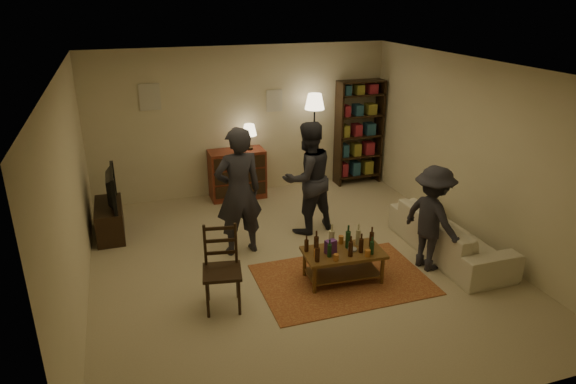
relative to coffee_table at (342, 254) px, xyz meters
name	(u,v)px	position (x,y,z in m)	size (l,w,h in m)	color
floor	(296,264)	(-0.42, 0.59, -0.38)	(6.00, 6.00, 0.00)	#C6B793
room_shell	(206,99)	(-1.07, 3.57, 1.43)	(6.00, 6.00, 6.00)	beige
rug	(342,279)	(0.01, 0.00, -0.38)	(2.20, 1.50, 0.01)	brown
coffee_table	(342,254)	(0.00, 0.00, 0.00)	(1.07, 0.63, 0.76)	brown
dining_chair	(222,264)	(-1.60, -0.07, 0.17)	(0.52, 0.52, 1.04)	black
tv_stand	(109,212)	(-2.87, 2.39, 0.00)	(0.40, 1.00, 1.06)	black
dresser	(238,173)	(-0.62, 3.30, 0.09)	(1.00, 0.50, 1.36)	maroon
bookshelf	(359,131)	(1.82, 3.37, 0.65)	(0.90, 0.34, 2.02)	black
floor_lamp	(315,109)	(0.84, 3.24, 1.19)	(0.36, 0.36, 1.85)	black
sofa	(450,234)	(1.78, 0.19, -0.08)	(2.08, 0.81, 0.61)	beige
person_left	(239,192)	(-1.08, 1.20, 0.55)	(0.68, 0.45, 1.87)	#25242B
person_right	(308,178)	(0.10, 1.57, 0.50)	(0.86, 0.67, 1.77)	#27272F
person_by_sofa	(432,219)	(1.28, -0.05, 0.35)	(0.95, 0.54, 1.46)	#26252C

